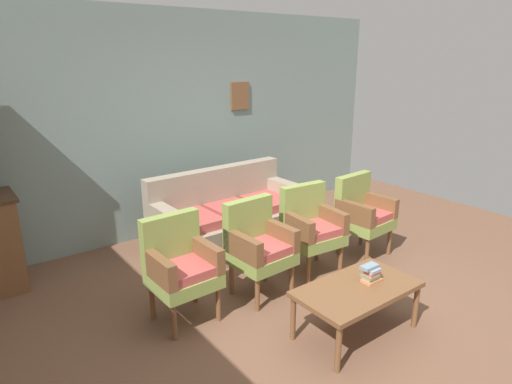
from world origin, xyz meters
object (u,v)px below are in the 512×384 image
object	(u,v)px
armchair_near_cabinet	(311,225)
book_stack_on_table	(371,274)
coffee_table	(357,292)
armchair_near_couch_end	(180,264)
armchair_by_doorway	(258,244)
floral_couch	(229,220)
armchair_row_middle	(363,212)

from	to	relation	value
armchair_near_cabinet	book_stack_on_table	size ratio (longest dim) A/B	5.33
coffee_table	book_stack_on_table	xyz separation A→B (m)	(0.15, -0.00, 0.11)
armchair_near_couch_end	armchair_near_cabinet	distance (m)	1.48
coffee_table	book_stack_on_table	bearing A→B (deg)	-1.33
armchair_by_doorway	armchair_near_cabinet	xyz separation A→B (m)	(0.71, 0.05, 0.00)
floral_couch	book_stack_on_table	distance (m)	2.05
armchair_near_cabinet	floral_couch	bearing A→B (deg)	108.68
floral_couch	book_stack_on_table	world-z (taller)	floral_couch
floral_couch	armchair_by_doorway	xyz separation A→B (m)	(-0.37, -1.05, 0.17)
armchair_row_middle	book_stack_on_table	distance (m)	1.46
coffee_table	armchair_near_couch_end	bearing A→B (deg)	134.05
floral_couch	armchair_near_couch_end	size ratio (longest dim) A/B	2.01
floral_couch	armchair_row_middle	distance (m)	1.52
armchair_by_doorway	book_stack_on_table	distance (m)	1.06
armchair_row_middle	book_stack_on_table	world-z (taller)	armchair_row_middle
floral_couch	armchair_near_cabinet	world-z (taller)	same
armchair_by_doorway	armchair_near_cabinet	size ratio (longest dim) A/B	1.00
armchair_by_doorway	armchair_row_middle	size ratio (longest dim) A/B	1.00
armchair_by_doorway	armchair_near_cabinet	distance (m)	0.72
coffee_table	armchair_row_middle	bearing A→B (deg)	38.92
armchair_near_couch_end	armchair_row_middle	world-z (taller)	same
armchair_near_cabinet	book_stack_on_table	world-z (taller)	armchair_near_cabinet
book_stack_on_table	armchair_row_middle	bearing A→B (deg)	42.68
floral_couch	book_stack_on_table	size ratio (longest dim) A/B	10.74
coffee_table	book_stack_on_table	size ratio (longest dim) A/B	5.93
armchair_near_cabinet	armchair_row_middle	bearing A→B (deg)	-3.53
armchair_row_middle	coffee_table	size ratio (longest dim) A/B	0.90
floral_couch	coffee_table	distance (m)	2.04
armchair_by_doorway	book_stack_on_table	bearing A→B (deg)	-68.56
floral_couch	armchair_row_middle	xyz separation A→B (m)	(1.09, -1.05, 0.17)
armchair_by_doorway	floral_couch	bearing A→B (deg)	70.47
armchair_by_doorway	coffee_table	xyz separation A→B (m)	(0.24, -0.98, -0.12)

